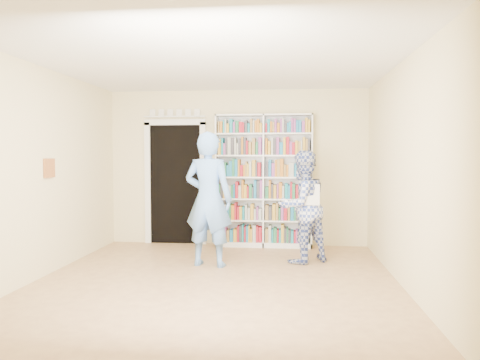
# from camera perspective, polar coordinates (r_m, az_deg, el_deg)

# --- Properties ---
(floor) EXTENTS (5.00, 5.00, 0.00)m
(floor) POSITION_cam_1_polar(r_m,az_deg,el_deg) (5.92, -3.02, -12.32)
(floor) COLOR #936847
(floor) RESTS_ON ground
(ceiling) EXTENTS (5.00, 5.00, 0.00)m
(ceiling) POSITION_cam_1_polar(r_m,az_deg,el_deg) (5.82, -3.10, 14.26)
(ceiling) COLOR white
(ceiling) RESTS_ON wall_back
(wall_back) EXTENTS (4.50, 0.00, 4.50)m
(wall_back) POSITION_cam_1_polar(r_m,az_deg,el_deg) (8.19, -0.36, 1.51)
(wall_back) COLOR beige
(wall_back) RESTS_ON floor
(wall_left) EXTENTS (0.00, 5.00, 5.00)m
(wall_left) POSITION_cam_1_polar(r_m,az_deg,el_deg) (6.46, -23.20, 0.86)
(wall_left) COLOR beige
(wall_left) RESTS_ON floor
(wall_right) EXTENTS (0.00, 5.00, 5.00)m
(wall_right) POSITION_cam_1_polar(r_m,az_deg,el_deg) (5.81, 19.45, 0.72)
(wall_right) COLOR beige
(wall_right) RESTS_ON floor
(bookshelf) EXTENTS (1.64, 0.31, 2.26)m
(bookshelf) POSITION_cam_1_polar(r_m,az_deg,el_deg) (8.01, 2.91, -0.02)
(bookshelf) COLOR white
(bookshelf) RESTS_ON floor
(doorway) EXTENTS (1.10, 0.08, 2.43)m
(doorway) POSITION_cam_1_polar(r_m,az_deg,el_deg) (8.37, -7.88, 0.34)
(doorway) COLOR black
(doorway) RESTS_ON floor
(wall_art) EXTENTS (0.03, 0.25, 0.25)m
(wall_art) POSITION_cam_1_polar(r_m,az_deg,el_deg) (6.62, -22.22, 1.36)
(wall_art) COLOR brown
(wall_art) RESTS_ON wall_left
(man_blue) EXTENTS (0.76, 0.57, 1.90)m
(man_blue) POSITION_cam_1_polar(r_m,az_deg,el_deg) (6.61, -3.87, -2.35)
(man_blue) COLOR #6190D7
(man_blue) RESTS_ON floor
(man_plaid) EXTENTS (1.01, 0.96, 1.64)m
(man_plaid) POSITION_cam_1_polar(r_m,az_deg,el_deg) (6.88, 7.60, -3.24)
(man_plaid) COLOR #304393
(man_plaid) RESTS_ON floor
(paper_sheet) EXTENTS (0.21, 0.02, 0.30)m
(paper_sheet) POSITION_cam_1_polar(r_m,az_deg,el_deg) (6.67, 8.79, -1.81)
(paper_sheet) COLOR white
(paper_sheet) RESTS_ON man_plaid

